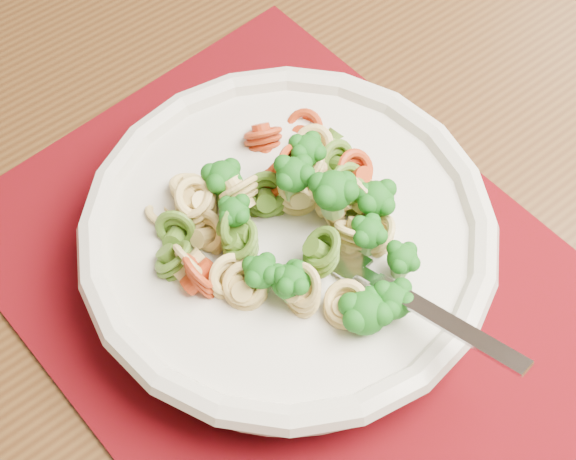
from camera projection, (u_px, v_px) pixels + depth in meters
The scene contains 5 objects.
dining_table at pixel (369, 255), 0.67m from camera, with size 1.75×1.38×0.73m.
placemat at pixel (295, 282), 0.55m from camera, with size 0.42×0.33×0.00m, color #550310.
pasta_bowl at pixel (288, 237), 0.54m from camera, with size 0.28×0.28×0.05m.
pasta_broccoli_heap at pixel (288, 225), 0.52m from camera, with size 0.23×0.23×0.06m, color tan, non-canonical shape.
fork at pixel (347, 263), 0.51m from camera, with size 0.19×0.02×0.01m, color silver, non-canonical shape.
Camera 1 is at (-0.20, -0.91, 1.22)m, focal length 50.00 mm.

